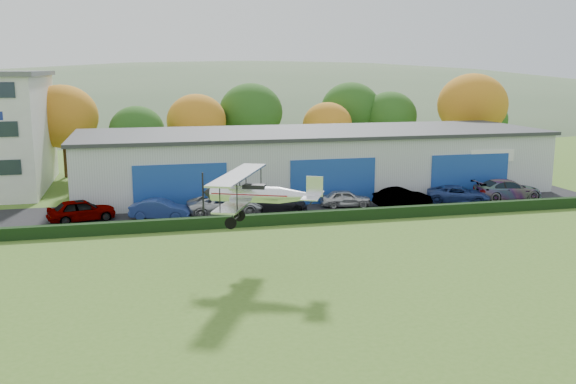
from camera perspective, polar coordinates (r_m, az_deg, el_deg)
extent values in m
plane|color=#466B21|center=(29.32, 7.67, -10.30)|extent=(300.00, 300.00, 0.00)
cube|color=black|center=(49.36, 2.17, -1.35)|extent=(48.00, 9.00, 0.05)
cube|color=black|center=(44.79, 3.83, -2.16)|extent=(46.00, 0.60, 0.80)
cube|color=#B2B7BC|center=(56.08, 2.23, 2.72)|extent=(40.00, 12.00, 5.00)
cube|color=#2D3033|center=(55.76, 2.25, 5.42)|extent=(40.60, 12.60, 0.30)
cube|color=#1A429C|center=(48.27, -9.63, 0.37)|extent=(7.00, 0.12, 3.60)
cube|color=#1A429C|center=(50.47, 4.08, 0.96)|extent=(7.00, 0.12, 3.60)
cube|color=#1A429C|center=(55.25, 16.04, 1.43)|extent=(7.00, 0.12, 3.60)
cylinder|color=#3D2614|center=(66.39, -19.38, 2.60)|extent=(0.36, 0.36, 3.15)
ellipsoid|color=#B15915|center=(65.93, -19.63, 6.43)|extent=(6.84, 6.84, 6.16)
cylinder|color=#3D2614|center=(64.10, -13.30, 2.33)|extent=(0.36, 0.36, 2.45)
ellipsoid|color=#1E4C14|center=(63.68, -13.44, 5.41)|extent=(5.32, 5.32, 4.79)
cylinder|color=#3D2614|center=(66.33, -8.13, 2.95)|extent=(0.36, 0.36, 2.80)
ellipsoid|color=#B15915|center=(65.90, -8.23, 6.36)|extent=(6.08, 6.08, 5.47)
cylinder|color=#3D2614|center=(69.07, -3.33, 3.51)|extent=(0.36, 0.36, 3.15)
ellipsoid|color=#1E4C14|center=(68.63, -3.37, 7.20)|extent=(6.84, 6.84, 6.16)
cylinder|color=#3D2614|center=(69.05, 3.53, 3.22)|extent=(0.36, 0.36, 2.45)
ellipsoid|color=#B15915|center=(68.67, 3.56, 6.08)|extent=(5.32, 5.32, 4.79)
cylinder|color=#3D2614|center=(73.59, 9.05, 3.72)|extent=(0.36, 0.36, 2.80)
ellipsoid|color=#1E4C14|center=(73.20, 9.15, 6.80)|extent=(6.08, 6.08, 5.47)
cylinder|color=#3D2614|center=(73.48, 16.05, 3.69)|extent=(0.36, 0.36, 3.50)
ellipsoid|color=#B15915|center=(73.04, 16.25, 7.54)|extent=(7.60, 7.60, 6.84)
cylinder|color=#3D2614|center=(78.97, 17.14, 3.73)|extent=(0.36, 0.36, 2.45)
ellipsoid|color=#1E4C14|center=(78.63, 17.28, 6.24)|extent=(5.32, 5.32, 4.79)
cylinder|color=#3D2614|center=(74.01, 5.60, 3.98)|extent=(0.36, 0.36, 3.15)
ellipsoid|color=#1E4C14|center=(73.60, 5.66, 7.43)|extent=(6.84, 6.84, 6.16)
ellipsoid|color=#4C6642|center=(170.12, -3.16, 2.25)|extent=(320.00, 196.00, 56.00)
ellipsoid|color=#4C6642|center=(194.40, 17.63, 4.48)|extent=(240.00, 126.00, 36.00)
imported|color=gray|center=(46.86, -18.09, -1.55)|extent=(4.95, 3.00, 1.58)
imported|color=navy|center=(46.02, -11.38, -1.54)|extent=(4.58, 2.76, 1.42)
imported|color=silver|center=(46.63, -5.67, -1.13)|extent=(5.60, 2.64, 1.55)
imported|color=black|center=(47.42, -1.18, -0.96)|extent=(5.02, 2.48, 1.40)
imported|color=silver|center=(49.38, 5.21, -0.56)|extent=(4.09, 2.14, 1.33)
imported|color=gray|center=(50.03, 10.25, -0.46)|extent=(4.52, 1.75, 1.47)
imported|color=navy|center=(52.44, 15.09, -0.20)|extent=(5.44, 4.05, 1.37)
imported|color=gray|center=(54.95, 19.13, 0.22)|extent=(5.72, 2.47, 1.64)
cylinder|color=silver|center=(33.05, -3.85, -0.18)|extent=(3.67, 2.29, 0.86)
cone|color=silver|center=(32.44, 1.07, -0.37)|extent=(2.28, 1.66, 0.86)
cone|color=black|center=(33.62, -7.24, -0.04)|extent=(0.79, 0.98, 0.86)
cube|color=maroon|center=(32.96, -3.37, -0.11)|extent=(4.03, 2.47, 0.06)
cube|color=black|center=(32.85, -3.05, 0.48)|extent=(1.28, 1.00, 0.24)
cube|color=silver|center=(33.15, -4.16, -0.65)|extent=(3.95, 6.77, 0.10)
cube|color=silver|center=(32.96, -4.51, 1.56)|extent=(4.19, 7.16, 0.10)
cylinder|color=black|center=(30.80, -6.16, -0.35)|extent=(0.08, 0.08, 1.25)
cylinder|color=black|center=(30.56, -4.61, -0.42)|extent=(0.08, 0.08, 1.25)
cylinder|color=black|center=(35.50, -3.80, 1.21)|extent=(0.08, 0.08, 1.25)
cylinder|color=black|center=(35.30, -2.45, 1.16)|extent=(0.08, 0.08, 1.25)
cylinder|color=black|center=(32.70, -4.66, 0.89)|extent=(0.14, 0.21, 0.71)
cylinder|color=black|center=(33.34, -4.35, 1.09)|extent=(0.14, 0.21, 0.71)
cylinder|color=black|center=(32.98, -4.98, -1.66)|extent=(0.34, 0.63, 1.17)
cylinder|color=black|center=(33.75, -4.60, -1.36)|extent=(0.34, 0.63, 1.17)
cylinder|color=black|center=(33.49, -4.77, -2.47)|extent=(0.82, 1.68, 0.07)
cylinder|color=black|center=(32.69, -5.18, -2.82)|extent=(0.61, 0.38, 0.61)
cylinder|color=black|center=(34.30, -4.38, -2.14)|extent=(0.61, 0.38, 0.61)
cylinder|color=black|center=(32.38, 2.23, -0.83)|extent=(0.34, 0.20, 0.40)
cube|color=silver|center=(32.32, 2.24, -0.33)|extent=(1.82, 2.62, 0.06)
cube|color=silver|center=(32.22, 2.41, 0.50)|extent=(0.81, 0.41, 1.05)
cube|color=black|center=(33.71, -7.66, -0.03)|extent=(0.10, 0.13, 2.11)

